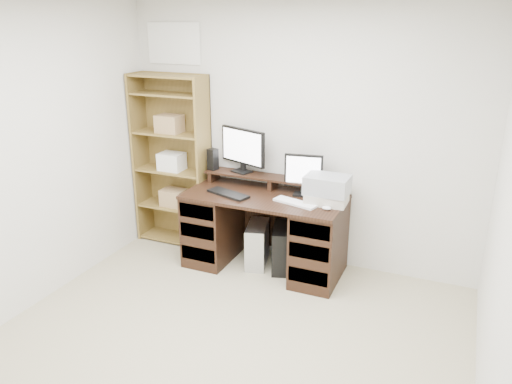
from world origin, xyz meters
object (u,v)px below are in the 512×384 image
Objects in this scene: bookshelf at (173,159)px; desk at (265,230)px; monitor_small at (303,173)px; tower_silver at (257,244)px; tower_black at (283,248)px; monitor_wide at (243,148)px; printer at (327,198)px.

desk is at bearing -10.64° from bookshelf.
tower_silver is at bearing -172.88° from monitor_small.
tower_black is at bearing 15.94° from desk.
monitor_wide is 1.46× the size of printer.
bookshelf reaches higher than desk.
monitor_wide is at bearing 1.88° from bookshelf.
monitor_wide is 0.82m from bookshelf.
monitor_small is at bearing -2.31° from bookshelf.
monitor_small is 0.34m from printer.
monitor_small is (0.66, -0.08, -0.15)m from monitor_wide.
bookshelf reaches higher than tower_silver.
tower_black is at bearing -10.83° from tower_silver.
desk is 0.25m from tower_black.
desk is 0.83m from monitor_wide.
tower_silver is (-0.68, 0.01, -0.59)m from printer.
monitor_small is (0.32, 0.15, 0.57)m from desk.
bookshelf reaches higher than tower_black.
monitor_wide is at bearing 124.89° from tower_silver.
desk is 2.83× the size of monitor_wide.
tower_silver is 1.27m from bookshelf.
printer is 0.78× the size of tower_black.
monitor_small is 0.83× the size of tower_black.
desk reaches higher than tower_silver.
monitor_wide is at bearing 163.15° from monitor_small.
tower_black is (-0.15, -0.11, -0.75)m from monitor_small.
bookshelf is at bearing -158.00° from monitor_wide.
tower_silver is 0.23× the size of bookshelf.
desk is 3.21× the size of tower_black.
monitor_small reaches higher than tower_silver.
printer is at bearing -6.19° from bookshelf.
tower_black is 1.49m from bookshelf.
bookshelf is at bearing 155.46° from tower_black.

